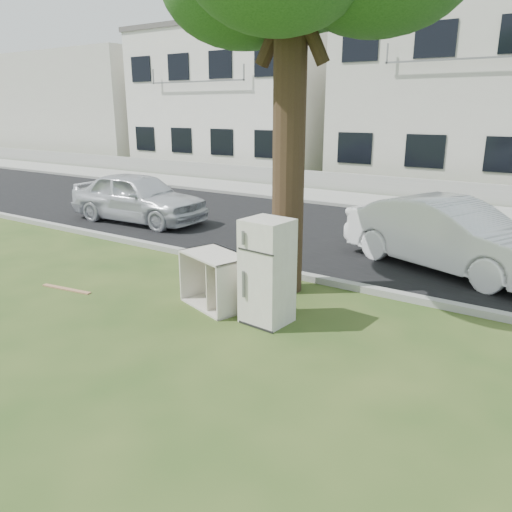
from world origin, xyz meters
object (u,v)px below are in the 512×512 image
Objects in this scene: fridge at (267,272)px; car_center at (449,235)px; car_left at (138,197)px; cabinet at (216,280)px.

car_center is at bearing 73.88° from fridge.
car_center is (1.62, 4.16, -0.08)m from fridge.
fridge is 4.46m from car_center.
fridge is 0.38× the size of car_left.
cabinet is 6.87m from car_left.
cabinet is 4.87m from car_center.
cabinet is 0.26× the size of car_center.
cabinet is at bearing -179.41° from fridge.
car_left reaches higher than cabinet.
cabinet is at bearing -126.35° from car_left.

